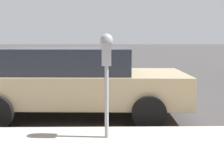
# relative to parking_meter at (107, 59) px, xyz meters

# --- Properties ---
(ground_plane) EXTENTS (220.00, 220.00, 0.00)m
(ground_plane) POSITION_rel_parking_meter_xyz_m (2.69, 0.97, -1.37)
(ground_plane) COLOR #3D3A3A
(parking_meter) EXTENTS (0.21, 0.19, 1.57)m
(parking_meter) POSITION_rel_parking_meter_xyz_m (0.00, 0.00, 0.00)
(parking_meter) COLOR gray
(parking_meter) RESTS_ON sidewalk
(car_tan) EXTENTS (2.15, 4.61, 1.48)m
(car_tan) POSITION_rel_parking_meter_xyz_m (1.79, 0.66, -0.59)
(car_tan) COLOR tan
(car_tan) RESTS_ON ground_plane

